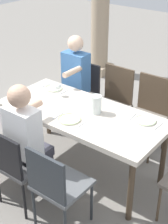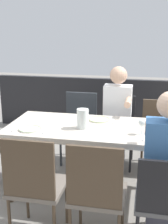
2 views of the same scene
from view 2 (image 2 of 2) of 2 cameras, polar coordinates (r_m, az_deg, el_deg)
ground_plane at (r=3.44m, az=2.30°, el=-14.90°), size 16.00×16.00×0.00m
dining_table at (r=3.14m, az=2.44°, el=-3.96°), size 1.84×0.83×0.76m
chair_west_north at (r=2.44m, az=14.90°, el=-15.55°), size 0.44×0.44×0.88m
chair_west_south at (r=3.96m, az=13.78°, el=-3.15°), size 0.44×0.44×0.85m
chair_mid_north at (r=2.44m, az=2.38°, el=-14.49°), size 0.44×0.44×0.94m
chair_mid_south at (r=3.96m, az=6.35°, el=-2.39°), size 0.44×0.44×0.89m
chair_east_north at (r=2.55m, az=-9.25°, el=-12.94°), size 0.44×0.44×0.95m
chair_east_south at (r=4.04m, az=-0.84°, el=-1.85°), size 0.44×0.44×0.90m
diner_woman_green at (r=2.52m, az=14.94°, el=-9.61°), size 0.35×0.49×1.31m
diner_man_white at (r=3.74m, az=6.21°, el=-0.71°), size 0.35×0.50×1.29m
patio_railing at (r=5.22m, az=6.19°, el=1.27°), size 4.24×0.10×0.90m
plate_0 at (r=2.87m, az=13.96°, el=-4.78°), size 0.20×0.20×0.02m
wine_glass_0 at (r=2.92m, az=10.84°, el=-2.08°), size 0.07×0.07×0.15m
spoon_0 at (r=2.86m, az=10.95°, el=-4.73°), size 0.02×0.17×0.01m
plate_1 at (r=3.33m, az=2.86°, el=-1.42°), size 0.23×0.23×0.02m
fork_1 at (r=3.31m, az=5.43°, el=-1.66°), size 0.02×0.17×0.01m
spoon_1 at (r=3.35m, az=0.33°, el=-1.36°), size 0.02×0.17×0.01m
plate_2 at (r=3.07m, az=-10.12°, el=-3.16°), size 0.22×0.22×0.02m
fork_2 at (r=3.02m, az=-7.46°, el=-3.48°), size 0.03×0.17×0.01m
spoon_2 at (r=3.13m, az=-12.67°, el=-3.05°), size 0.02×0.17×0.01m
water_pitcher at (r=3.05m, az=-0.24°, el=-1.45°), size 0.12×0.12×0.20m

